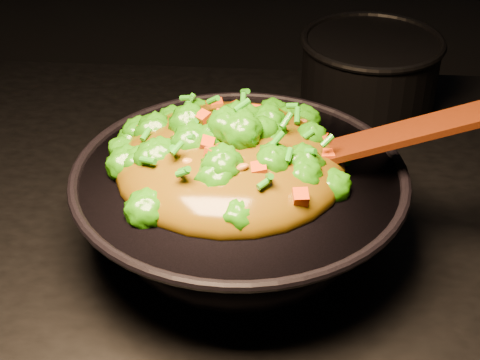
# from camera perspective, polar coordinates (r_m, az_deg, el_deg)

# --- Properties ---
(wok) EXTENTS (0.50, 0.50, 0.11)m
(wok) POSITION_cam_1_polar(r_m,az_deg,el_deg) (0.89, -0.05, -2.43)
(wok) COLOR black
(wok) RESTS_ON stovetop
(stir_fry) EXTENTS (0.32, 0.32, 0.09)m
(stir_fry) POSITION_cam_1_polar(r_m,az_deg,el_deg) (0.84, -0.73, 3.53)
(stir_fry) COLOR #257908
(stir_fry) RESTS_ON wok
(spatula) EXTENTS (0.29, 0.07, 0.12)m
(spatula) POSITION_cam_1_polar(r_m,az_deg,el_deg) (0.85, 11.66, 3.32)
(spatula) COLOR #371608
(spatula) RESTS_ON wok
(back_pot) EXTENTS (0.23, 0.23, 0.12)m
(back_pot) POSITION_cam_1_polar(r_m,az_deg,el_deg) (1.21, 9.99, 8.16)
(back_pot) COLOR black
(back_pot) RESTS_ON stovetop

